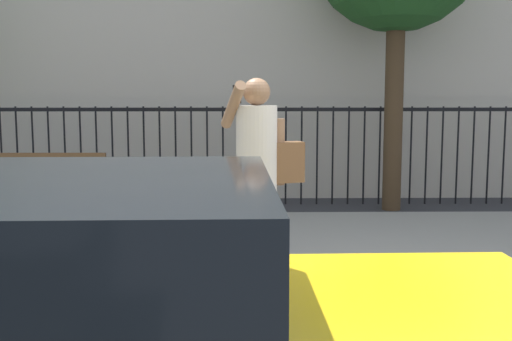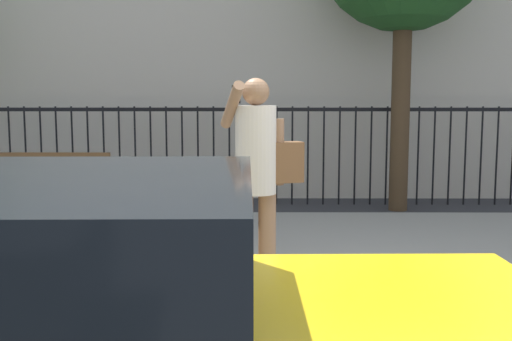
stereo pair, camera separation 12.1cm
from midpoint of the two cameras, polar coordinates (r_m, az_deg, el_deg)
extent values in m
cube|color=gray|center=(6.53, 7.71, -8.07)|extent=(28.00, 4.40, 0.15)
cube|color=black|center=(9.99, 4.66, 5.67)|extent=(12.00, 0.04, 0.06)
cylinder|color=black|center=(10.76, -22.82, 1.23)|extent=(0.03, 0.03, 1.60)
cylinder|color=black|center=(10.67, -21.54, 1.25)|extent=(0.03, 0.03, 1.60)
cylinder|color=black|center=(10.58, -20.25, 1.26)|extent=(0.03, 0.03, 1.60)
cylinder|color=black|center=(10.50, -18.93, 1.27)|extent=(0.03, 0.03, 1.60)
cylinder|color=black|center=(10.42, -17.60, 1.29)|extent=(0.03, 0.03, 1.60)
cylinder|color=black|center=(10.35, -16.24, 1.30)|extent=(0.03, 0.03, 1.60)
cylinder|color=black|center=(10.29, -14.87, 1.31)|extent=(0.03, 0.03, 1.60)
cylinder|color=black|center=(10.23, -13.48, 1.32)|extent=(0.03, 0.03, 1.60)
cylinder|color=black|center=(10.17, -12.08, 1.33)|extent=(0.03, 0.03, 1.60)
cylinder|color=black|center=(10.13, -10.66, 1.34)|extent=(0.03, 0.03, 1.60)
cylinder|color=black|center=(10.09, -9.23, 1.34)|extent=(0.03, 0.03, 1.60)
cylinder|color=black|center=(10.05, -7.79, 1.35)|extent=(0.03, 0.03, 1.60)
cylinder|color=black|center=(10.03, -6.34, 1.36)|extent=(0.03, 0.03, 1.60)
cylinder|color=black|center=(10.01, -4.89, 1.36)|extent=(0.03, 0.03, 1.60)
cylinder|color=black|center=(9.99, -3.43, 1.37)|extent=(0.03, 0.03, 1.60)
cylinder|color=black|center=(9.98, -1.96, 1.37)|extent=(0.03, 0.03, 1.60)
cylinder|color=black|center=(9.98, -0.50, 1.38)|extent=(0.03, 0.03, 1.60)
cylinder|color=black|center=(9.99, 0.97, 1.38)|extent=(0.03, 0.03, 1.60)
cylinder|color=black|center=(10.00, 2.43, 1.38)|extent=(0.03, 0.03, 1.60)
cylinder|color=black|center=(10.02, 3.89, 1.38)|extent=(0.03, 0.03, 1.60)
cylinder|color=black|center=(10.04, 5.34, 1.38)|extent=(0.03, 0.03, 1.60)
cylinder|color=black|center=(10.07, 6.79, 1.38)|extent=(0.03, 0.03, 1.60)
cylinder|color=black|center=(10.11, 8.22, 1.37)|extent=(0.03, 0.03, 1.60)
cylinder|color=black|center=(10.15, 9.64, 1.37)|extent=(0.03, 0.03, 1.60)
cylinder|color=black|center=(10.20, 11.05, 1.37)|extent=(0.03, 0.03, 1.60)
cylinder|color=black|center=(10.26, 12.45, 1.36)|extent=(0.03, 0.03, 1.60)
cylinder|color=black|center=(10.32, 13.83, 1.36)|extent=(0.03, 0.03, 1.60)
cylinder|color=black|center=(10.39, 15.19, 1.35)|extent=(0.03, 0.03, 1.60)
cylinder|color=black|center=(10.46, 16.53, 1.34)|extent=(0.03, 0.03, 1.60)
cylinder|color=black|center=(10.54, 17.86, 1.34)|extent=(0.03, 0.03, 1.60)
cylinder|color=black|center=(10.63, 19.16, 1.33)|extent=(0.03, 0.03, 1.60)
cylinder|color=black|center=(10.72, 20.44, 1.32)|extent=(0.03, 0.03, 1.60)
cylinder|color=black|center=(10.81, 21.70, 1.31)|extent=(0.03, 0.03, 1.60)
cube|color=black|center=(2.51, -23.84, -6.88)|extent=(2.03, 1.64, 0.55)
cylinder|color=#936B4C|center=(5.17, -1.69, -6.55)|extent=(0.15, 0.15, 0.80)
cylinder|color=#936B4C|center=(5.23, 0.43, -6.40)|extent=(0.15, 0.15, 0.80)
cylinder|color=silver|center=(5.08, -0.63, 1.93)|extent=(0.42, 0.42, 0.73)
sphere|color=#936B4C|center=(5.06, -0.64, 7.32)|extent=(0.23, 0.23, 0.23)
cylinder|color=#936B4C|center=(5.01, -2.84, 6.05)|extent=(0.23, 0.51, 0.39)
cylinder|color=#936B4C|center=(5.14, 1.50, 1.74)|extent=(0.09, 0.09, 0.56)
cube|color=black|center=(5.08, -2.47, 7.09)|extent=(0.07, 0.03, 0.15)
cube|color=brown|center=(5.17, 2.13, 0.80)|extent=(0.31, 0.23, 0.34)
cube|color=brown|center=(7.86, -19.49, -1.96)|extent=(1.60, 0.45, 0.05)
cube|color=brown|center=(7.64, -20.04, -0.10)|extent=(1.60, 0.06, 0.44)
cube|color=#333338|center=(7.71, -14.47, -3.84)|extent=(0.08, 0.41, 0.40)
cylinder|color=#4C3823|center=(9.69, 12.31, 6.17)|extent=(0.28, 0.28, 3.33)
camera|label=1|loc=(0.06, -90.64, -0.08)|focal=43.13mm
camera|label=2|loc=(0.06, 89.36, 0.08)|focal=43.13mm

